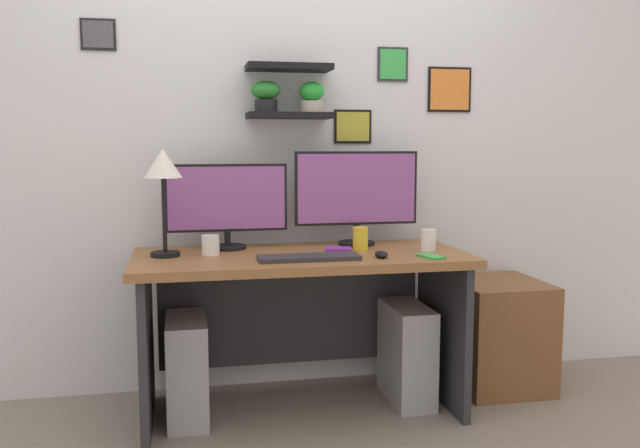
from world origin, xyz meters
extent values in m
plane|color=gray|center=(0.00, 0.00, 0.00)|extent=(8.00, 8.00, 0.00)
cube|color=silver|center=(0.00, 0.44, 1.35)|extent=(4.40, 0.04, 2.70)
cube|color=black|center=(0.00, 0.32, 1.39)|extent=(0.41, 0.20, 0.03)
cube|color=black|center=(0.00, 0.32, 1.62)|extent=(0.41, 0.20, 0.03)
cylinder|color=#B2A899|center=(0.11, 0.32, 1.43)|extent=(0.12, 0.12, 0.06)
ellipsoid|color=green|center=(0.11, 0.32, 1.51)|extent=(0.12, 0.12, 0.09)
cylinder|color=black|center=(-0.11, 0.32, 1.43)|extent=(0.11, 0.11, 0.06)
ellipsoid|color=#288130|center=(-0.11, 0.32, 1.51)|extent=(0.14, 0.14, 0.09)
cube|color=#2D2D33|center=(0.56, 0.42, 1.66)|extent=(0.16, 0.02, 0.17)
cube|color=green|center=(0.56, 0.41, 1.66)|extent=(0.14, 0.00, 0.15)
cube|color=black|center=(0.35, 0.42, 1.34)|extent=(0.20, 0.02, 0.17)
cube|color=gold|center=(0.35, 0.41, 1.34)|extent=(0.17, 0.00, 0.15)
cube|color=black|center=(-0.90, 0.42, 1.76)|extent=(0.16, 0.02, 0.15)
cube|color=#4C4C56|center=(-0.90, 0.41, 1.76)|extent=(0.14, 0.00, 0.12)
cube|color=black|center=(0.87, 0.42, 1.53)|extent=(0.24, 0.02, 0.23)
cube|color=orange|center=(0.87, 0.41, 1.53)|extent=(0.21, 0.00, 0.21)
cube|color=brown|center=(0.00, 0.00, 0.73)|extent=(1.51, 0.68, 0.04)
cube|color=#2D2D33|center=(-0.70, 0.00, 0.35)|extent=(0.04, 0.62, 0.71)
cube|color=#2D2D33|center=(0.70, 0.00, 0.35)|extent=(0.04, 0.62, 0.71)
cube|color=#2D2D33|center=(0.00, 0.30, 0.39)|extent=(1.31, 0.02, 0.50)
cylinder|color=black|center=(-0.32, 0.21, 0.76)|extent=(0.18, 0.18, 0.02)
cylinder|color=black|center=(-0.32, 0.21, 0.81)|extent=(0.03, 0.03, 0.08)
cube|color=black|center=(-0.32, 0.22, 0.99)|extent=(0.58, 0.02, 0.32)
cube|color=#8C4C99|center=(-0.32, 0.21, 0.99)|extent=(0.55, 0.00, 0.30)
cylinder|color=black|center=(0.32, 0.21, 0.76)|extent=(0.18, 0.18, 0.02)
cylinder|color=black|center=(0.32, 0.21, 0.81)|extent=(0.03, 0.03, 0.10)
cube|color=black|center=(0.32, 0.22, 1.03)|extent=(0.62, 0.02, 0.36)
cube|color=#8C4C99|center=(0.32, 0.21, 1.03)|extent=(0.59, 0.00, 0.34)
cube|color=#2D2D33|center=(0.01, -0.17, 0.76)|extent=(0.44, 0.14, 0.02)
ellipsoid|color=black|center=(0.33, -0.18, 0.77)|extent=(0.06, 0.09, 0.03)
cylinder|color=black|center=(-0.60, 0.05, 0.76)|extent=(0.13, 0.13, 0.02)
cylinder|color=black|center=(-0.60, 0.05, 0.94)|extent=(0.02, 0.02, 0.33)
cone|color=white|center=(-0.60, 0.05, 1.16)|extent=(0.17, 0.17, 0.13)
cube|color=green|center=(0.54, -0.22, 0.76)|extent=(0.10, 0.15, 0.01)
cylinder|color=white|center=(-0.40, 0.05, 0.80)|extent=(0.08, 0.08, 0.09)
cylinder|color=white|center=(0.60, -0.03, 0.80)|extent=(0.07, 0.07, 0.10)
cube|color=purple|center=(0.17, -0.01, 0.76)|extent=(0.14, 0.11, 0.02)
cylinder|color=yellow|center=(0.29, 0.05, 0.81)|extent=(0.07, 0.07, 0.11)
cube|color=brown|center=(1.05, 0.14, 0.28)|extent=(0.44, 0.50, 0.55)
cube|color=#99999E|center=(-0.52, 0.02, 0.23)|extent=(0.18, 0.40, 0.47)
cube|color=#99999E|center=(0.53, 0.03, 0.24)|extent=(0.18, 0.40, 0.47)
camera|label=1|loc=(-0.53, -3.01, 1.26)|focal=38.01mm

